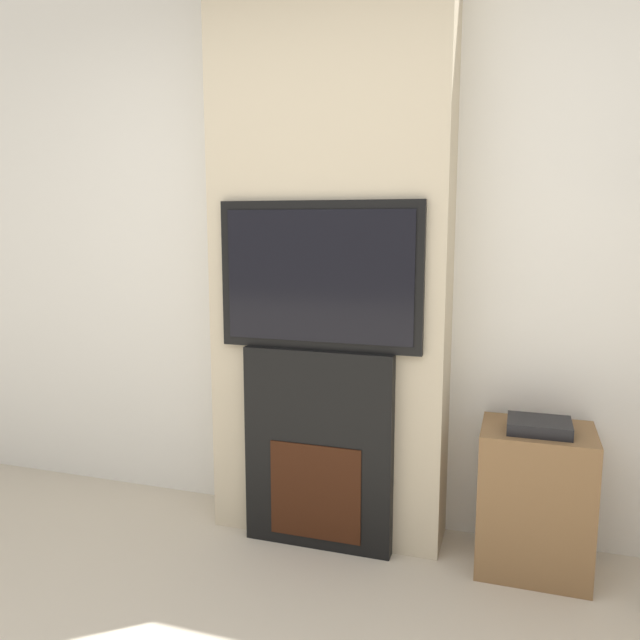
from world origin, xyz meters
name	(u,v)px	position (x,y,z in m)	size (l,w,h in m)	color
wall_back	(341,247)	(0.00, 2.03, 1.35)	(6.00, 0.06, 2.70)	silver
chimney_breast	(330,248)	(0.00, 1.85, 1.35)	(1.08, 0.30, 2.70)	beige
fireplace	(320,448)	(0.00, 1.70, 0.45)	(0.68, 0.15, 0.91)	black
television	(320,276)	(0.00, 1.70, 1.24)	(0.91, 0.07, 0.65)	black
media_stand	(535,498)	(0.93, 1.77, 0.32)	(0.46, 0.36, 0.67)	brown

